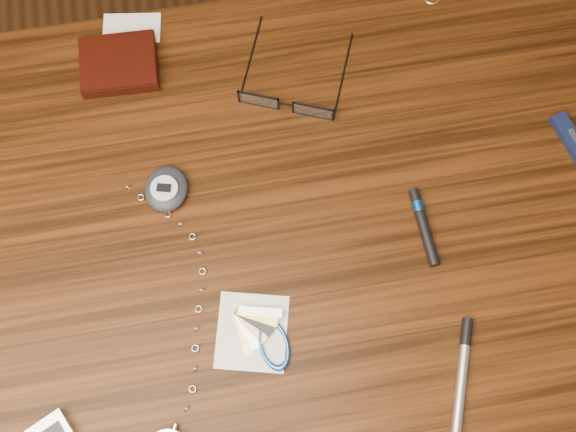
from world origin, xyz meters
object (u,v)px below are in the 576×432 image
Objects in this scene: silver_pen at (462,372)px; desk at (268,256)px; pedometer at (166,189)px; pocket_knife at (575,145)px; wallet_and_card at (119,63)px; notepad_keys at (263,337)px; eyeglasses at (287,101)px.

desk is at bearing 134.12° from silver_pen.
silver_pen is at bearing -42.06° from pedometer.
desk is 0.43m from pocket_knife.
notepad_keys is at bearing -71.46° from wallet_and_card.
pocket_knife is at bearing 21.83° from notepad_keys.
pedometer reaches higher than notepad_keys.
wallet_and_card is 0.77× the size of eyeglasses.
silver_pen is at bearing -19.81° from notepad_keys.
pedometer is at bearing 137.94° from silver_pen.
eyeglasses is (0.21, -0.09, 0.00)m from wallet_and_card.
wallet_and_card is at bearing 156.07° from eyeglasses.
pedometer is (0.04, -0.19, 0.00)m from wallet_and_card.
pedometer reaches higher than desk.
pedometer is 0.22m from notepad_keys.
silver_pen is at bearing -53.08° from wallet_and_card.
notepad_keys is 0.76× the size of silver_pen.
eyeglasses is at bearing 161.06° from pocket_knife.
desk is 0.17m from notepad_keys.
eyeglasses reaches higher than notepad_keys.
pedometer is at bearing -151.00° from eyeglasses.
eyeglasses is at bearing -23.93° from wallet_and_card.
eyeglasses is 1.18× the size of silver_pen.
notepad_keys is (0.13, -0.39, -0.01)m from wallet_and_card.
silver_pen is (0.22, -0.08, 0.00)m from notepad_keys.
silver_pen is (0.14, -0.38, -0.01)m from eyeglasses.
eyeglasses is 1.57× the size of notepad_keys.
wallet_and_card is (-0.16, 0.27, 0.11)m from desk.
notepad_keys is at bearing 160.19° from silver_pen.
pedometer is 0.51× the size of silver_pen.
notepad_keys is at bearing -158.17° from pocket_knife.
wallet_and_card is at bearing 108.54° from notepad_keys.
silver_pen is at bearing -129.93° from pocket_knife.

